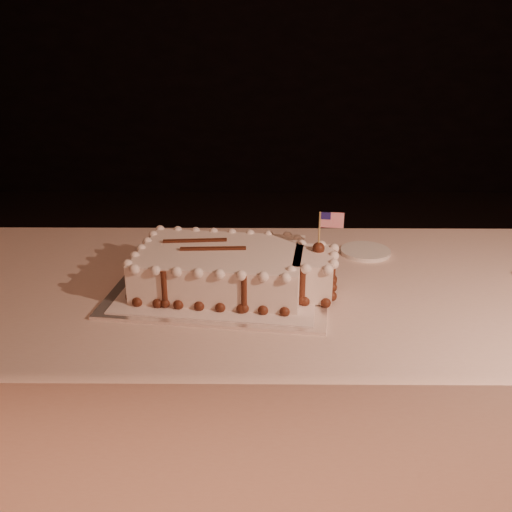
{
  "coord_description": "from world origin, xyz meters",
  "views": [
    {
      "loc": [
        -0.29,
        -0.62,
        1.33
      ],
      "look_at": [
        -0.3,
        0.58,
        0.83
      ],
      "focal_mm": 40.0,
      "sensor_mm": 36.0,
      "label": 1
    }
  ],
  "objects_px": {
    "sheet_cake": "(232,268)",
    "banquet_table": "(371,414)",
    "cake_board": "(222,288)",
    "side_plate": "(365,252)"
  },
  "relations": [
    {
      "from": "cake_board",
      "to": "sheet_cake",
      "type": "xyz_separation_m",
      "value": [
        0.03,
        -0.0,
        0.05
      ]
    },
    {
      "from": "cake_board",
      "to": "sheet_cake",
      "type": "distance_m",
      "value": 0.06
    },
    {
      "from": "banquet_table",
      "to": "sheet_cake",
      "type": "xyz_separation_m",
      "value": [
        -0.35,
        -0.03,
        0.43
      ]
    },
    {
      "from": "cake_board",
      "to": "sheet_cake",
      "type": "relative_size",
      "value": 1.02
    },
    {
      "from": "sheet_cake",
      "to": "side_plate",
      "type": "relative_size",
      "value": 3.61
    },
    {
      "from": "sheet_cake",
      "to": "banquet_table",
      "type": "bearing_deg",
      "value": 4.34
    },
    {
      "from": "banquet_table",
      "to": "cake_board",
      "type": "distance_m",
      "value": 0.54
    },
    {
      "from": "sheet_cake",
      "to": "side_plate",
      "type": "height_order",
      "value": "sheet_cake"
    },
    {
      "from": "sheet_cake",
      "to": "side_plate",
      "type": "xyz_separation_m",
      "value": [
        0.35,
        0.23,
        -0.05
      ]
    },
    {
      "from": "banquet_table",
      "to": "sheet_cake",
      "type": "bearing_deg",
      "value": -175.66
    }
  ]
}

